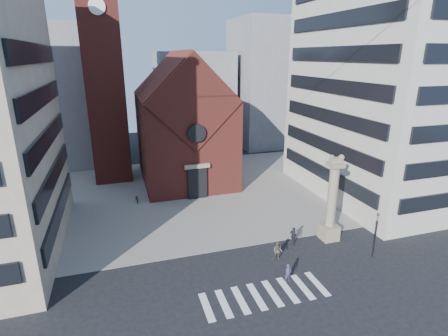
{
  "coord_description": "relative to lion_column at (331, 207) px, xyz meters",
  "views": [
    {
      "loc": [
        -9.02,
        -23.33,
        17.35
      ],
      "look_at": [
        0.73,
        8.0,
        6.72
      ],
      "focal_mm": 28.0,
      "sensor_mm": 36.0,
      "label": 1
    }
  ],
  "objects": [
    {
      "name": "traffic_light",
      "position": [
        1.99,
        -4.0,
        -1.17
      ],
      "size": [
        0.13,
        0.16,
        4.3
      ],
      "color": "black",
      "rests_on": "ground"
    },
    {
      "name": "zebra_crossing",
      "position": [
        -9.46,
        -6.0,
        -3.45
      ],
      "size": [
        10.2,
        3.2,
        0.01
      ],
      "primitive_type": null,
      "color": "white",
      "rests_on": "ground"
    },
    {
      "name": "scooter_3",
      "position": [
        -12.05,
        14.85,
        -2.92
      ],
      "size": [
        0.49,
        1.63,
        0.98
      ],
      "primitive_type": "imported",
      "rotation": [
        0.0,
        0.0,
        0.02
      ],
      "color": "black",
      "rests_on": "piazza"
    },
    {
      "name": "lion_column",
      "position": [
        0.0,
        0.0,
        0.0
      ],
      "size": [
        1.63,
        1.6,
        8.68
      ],
      "color": "gray",
      "rests_on": "ground"
    },
    {
      "name": "pedestrian_1",
      "position": [
        -6.45,
        -1.91,
        -2.6
      ],
      "size": [
        1.06,
        1.04,
        1.72
      ],
      "primitive_type": "imported",
      "rotation": [
        0.0,
        0.0,
        -0.71
      ],
      "color": "#544843",
      "rests_on": "ground"
    },
    {
      "name": "ground",
      "position": [
        -10.01,
        -3.0,
        -3.46
      ],
      "size": [
        120.0,
        120.0,
        0.0
      ],
      "primitive_type": "plane",
      "color": "black",
      "rests_on": "ground"
    },
    {
      "name": "scooter_5",
      "position": [
        -8.46,
        14.85,
        -2.92
      ],
      "size": [
        0.49,
        1.63,
        0.98
      ],
      "primitive_type": "imported",
      "rotation": [
        0.0,
        0.0,
        0.02
      ],
      "color": "black",
      "rests_on": "piazza"
    },
    {
      "name": "scooter_0",
      "position": [
        -17.45,
        14.85,
        -2.97
      ],
      "size": [
        0.62,
        1.68,
        0.88
      ],
      "primitive_type": "imported",
      "rotation": [
        0.0,
        0.0,
        0.02
      ],
      "color": "black",
      "rests_on": "piazza"
    },
    {
      "name": "pedestrian_0",
      "position": [
        -7.02,
        -5.02,
        -2.67
      ],
      "size": [
        0.63,
        0.47,
        1.58
      ],
      "primitive_type": "imported",
      "rotation": [
        0.0,
        0.0,
        0.17
      ],
      "color": "#353449",
      "rests_on": "ground"
    },
    {
      "name": "bg_block_left",
      "position": [
        -30.01,
        37.0,
        7.54
      ],
      "size": [
        16.0,
        14.0,
        22.0
      ],
      "primitive_type": "cube",
      "color": "gray",
      "rests_on": "ground"
    },
    {
      "name": "building_right",
      "position": [
        13.99,
        9.0,
        12.54
      ],
      "size": [
        18.0,
        22.0,
        32.0
      ],
      "primitive_type": "cube",
      "color": "beige",
      "rests_on": "ground"
    },
    {
      "name": "scooter_1",
      "position": [
        -15.65,
        14.85,
        -2.92
      ],
      "size": [
        0.49,
        1.63,
        0.98
      ],
      "primitive_type": "imported",
      "rotation": [
        0.0,
        0.0,
        0.02
      ],
      "color": "black",
      "rests_on": "piazza"
    },
    {
      "name": "piazza",
      "position": [
        -10.01,
        16.0,
        -3.43
      ],
      "size": [
        46.0,
        30.0,
        0.05
      ],
      "primitive_type": "cube",
      "color": "gray",
      "rests_on": "ground"
    },
    {
      "name": "bg_block_mid",
      "position": [
        -4.01,
        42.0,
        5.54
      ],
      "size": [
        14.0,
        12.0,
        18.0
      ],
      "primitive_type": "cube",
      "color": "gray",
      "rests_on": "ground"
    },
    {
      "name": "scooter_2",
      "position": [
        -13.85,
        14.85,
        -2.97
      ],
      "size": [
        0.62,
        1.68,
        0.88
      ],
      "primitive_type": "imported",
      "rotation": [
        0.0,
        0.0,
        0.02
      ],
      "color": "black",
      "rests_on": "piazza"
    },
    {
      "name": "pedestrian_2",
      "position": [
        -3.89,
        0.0,
        -2.54
      ],
      "size": [
        0.62,
        1.13,
        1.83
      ],
      "primitive_type": "imported",
      "rotation": [
        0.0,
        0.0,
        1.74
      ],
      "color": "#2A2931",
      "rests_on": "ground"
    },
    {
      "name": "campanile",
      "position": [
        -20.01,
        25.0,
        12.28
      ],
      "size": [
        5.5,
        5.5,
        31.2
      ],
      "color": "maroon",
      "rests_on": "ground"
    },
    {
      "name": "church",
      "position": [
        -10.01,
        22.04,
        4.53
      ],
      "size": [
        12.0,
        16.65,
        18.0
      ],
      "color": "maroon",
      "rests_on": "ground"
    },
    {
      "name": "scooter_6",
      "position": [
        -6.66,
        14.85,
        -2.97
      ],
      "size": [
        0.62,
        1.68,
        0.88
      ],
      "primitive_type": "imported",
      "rotation": [
        0.0,
        0.0,
        0.02
      ],
      "color": "black",
      "rests_on": "piazza"
    },
    {
      "name": "bg_block_right",
      "position": [
        11.99,
        39.0,
        8.54
      ],
      "size": [
        16.0,
        14.0,
        24.0
      ],
      "primitive_type": "cube",
      "color": "gray",
      "rests_on": "ground"
    },
    {
      "name": "scooter_4",
      "position": [
        -10.26,
        14.85,
        -2.97
      ],
      "size": [
        0.62,
        1.68,
        0.88
      ],
      "primitive_type": "imported",
      "rotation": [
        0.0,
        0.0,
        0.02
      ],
      "color": "black",
      "rests_on": "piazza"
    }
  ]
}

